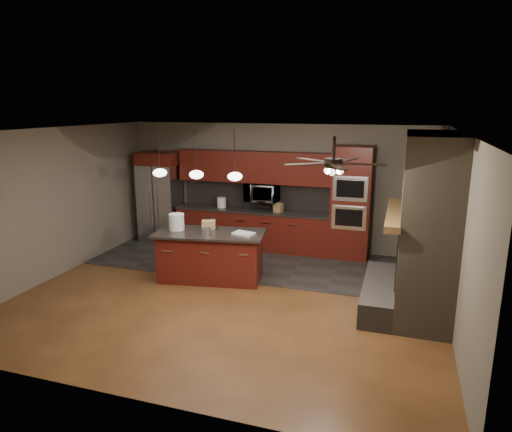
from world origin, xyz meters
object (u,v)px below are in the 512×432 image
at_px(microwave, 262,192).
at_px(cardboard_box, 209,225).
at_px(paint_can, 206,232).
at_px(counter_box, 278,207).
at_px(counter_bucket, 222,202).
at_px(refrigerator, 161,197).
at_px(white_bucket, 177,222).
at_px(kitchen_island, 210,256).
at_px(paint_tray, 244,234).
at_px(oven_tower, 351,203).

relative_size(microwave, cardboard_box, 2.94).
bearing_deg(paint_can, counter_box, 71.69).
bearing_deg(paint_can, counter_bucket, 105.41).
relative_size(refrigerator, white_bucket, 7.02).
relative_size(kitchen_island, counter_bucket, 9.13).
bearing_deg(paint_tray, refrigerator, 157.59).
bearing_deg(cardboard_box, oven_tower, 17.73).
xyz_separation_m(refrigerator, white_bucket, (1.48, -2.05, 0.00)).
bearing_deg(paint_can, cardboard_box, 108.04).
height_order(kitchen_island, white_bucket, white_bucket).
height_order(refrigerator, kitchen_island, refrigerator).
distance_m(oven_tower, microwave, 1.98).
xyz_separation_m(cardboard_box, counter_box, (0.86, 1.84, 0.00)).
height_order(refrigerator, paint_can, refrigerator).
relative_size(microwave, paint_tray, 1.98).
xyz_separation_m(kitchen_island, cardboard_box, (-0.11, 0.22, 0.53)).
bearing_deg(paint_can, oven_tower, 44.56).
relative_size(refrigerator, paint_tray, 5.79).
height_order(oven_tower, refrigerator, oven_tower).
bearing_deg(oven_tower, counter_bucket, 179.86).
bearing_deg(counter_box, paint_tray, -73.83).
bearing_deg(white_bucket, paint_tray, 3.13).
relative_size(oven_tower, white_bucket, 7.82).
height_order(refrigerator, cardboard_box, refrigerator).
bearing_deg(counter_box, microwave, -174.68).
bearing_deg(counter_bucket, white_bucket, -91.12).
bearing_deg(oven_tower, counter_box, -178.44).
distance_m(oven_tower, cardboard_box, 3.08).
distance_m(white_bucket, counter_bucket, 2.13).
bearing_deg(counter_box, white_bucket, -104.93).
xyz_separation_m(refrigerator, counter_box, (2.89, 0.03, -0.07)).
xyz_separation_m(oven_tower, refrigerator, (-4.46, -0.07, -0.12)).
relative_size(oven_tower, paint_tray, 6.45).
relative_size(refrigerator, paint_can, 12.32).
xyz_separation_m(microwave, counter_bucket, (-0.96, -0.05, -0.28)).
bearing_deg(cardboard_box, kitchen_island, -82.39).
bearing_deg(oven_tower, kitchen_island, -137.84).
bearing_deg(refrigerator, cardboard_box, -41.76).
bearing_deg(kitchen_island, white_bucket, 172.91).
distance_m(paint_tray, counter_box, 2.01).
bearing_deg(refrigerator, kitchen_island, -43.44).
distance_m(kitchen_island, paint_tray, 0.80).
xyz_separation_m(oven_tower, counter_bucket, (-2.93, 0.01, -0.17)).
xyz_separation_m(microwave, cardboard_box, (-0.46, -1.94, -0.30)).
height_order(oven_tower, paint_can, oven_tower).
bearing_deg(microwave, counter_bucket, -177.01).
relative_size(white_bucket, counter_box, 1.50).
relative_size(paint_can, cardboard_box, 0.70).
bearing_deg(white_bucket, paint_can, -12.18).
distance_m(microwave, counter_bucket, 1.00).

